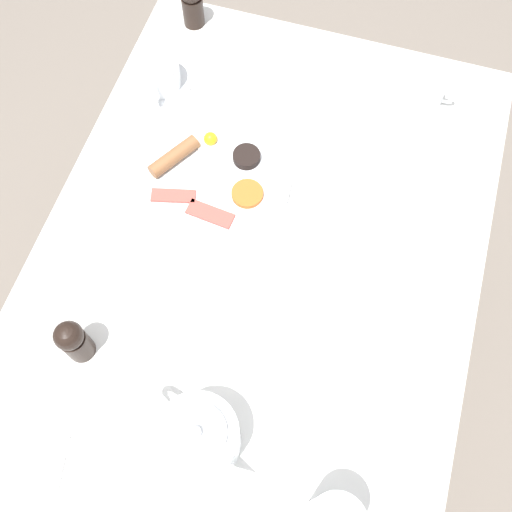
% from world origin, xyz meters
% --- Properties ---
extents(ground_plane, '(8.00, 8.00, 0.00)m').
position_xyz_m(ground_plane, '(0.00, 0.00, 0.00)').
color(ground_plane, '#70665B').
extents(table, '(0.81, 1.16, 0.72)m').
position_xyz_m(table, '(0.00, 0.00, 0.64)').
color(table, white).
rests_on(table, ground_plane).
extents(breakfast_plate, '(0.31, 0.31, 0.04)m').
position_xyz_m(breakfast_plate, '(-0.14, 0.14, 0.73)').
color(breakfast_plate, white).
rests_on(breakfast_plate, table).
extents(teapot_near, '(0.20, 0.13, 0.13)m').
position_xyz_m(teapot_near, '(0.01, -0.33, 0.77)').
color(teapot_near, white).
rests_on(teapot_near, table).
extents(teacup_with_saucer_left, '(0.13, 0.13, 0.07)m').
position_xyz_m(teacup_with_saucer_left, '(-0.31, 0.33, 0.75)').
color(teacup_with_saucer_left, white).
rests_on(teacup_with_saucer_left, table).
extents(creamer_jug, '(0.09, 0.07, 0.07)m').
position_xyz_m(creamer_jug, '(0.23, 0.45, 0.75)').
color(creamer_jug, white).
rests_on(creamer_jug, table).
extents(pepper_grinder, '(0.05, 0.05, 0.11)m').
position_xyz_m(pepper_grinder, '(-0.24, -0.25, 0.77)').
color(pepper_grinder, black).
rests_on(pepper_grinder, table).
extents(salt_grinder, '(0.05, 0.05, 0.11)m').
position_xyz_m(salt_grinder, '(-0.30, 0.52, 0.77)').
color(salt_grinder, black).
rests_on(salt_grinder, table).
extents(napkin_folded, '(0.15, 0.11, 0.01)m').
position_xyz_m(napkin_folded, '(-0.25, -0.44, 0.72)').
color(napkin_folded, white).
rests_on(napkin_folded, table).
extents(fork_by_plate, '(0.10, 0.16, 0.00)m').
position_xyz_m(fork_by_plate, '(0.27, 0.03, 0.72)').
color(fork_by_plate, silver).
rests_on(fork_by_plate, table).
extents(knife_by_plate, '(0.19, 0.07, 0.00)m').
position_xyz_m(knife_by_plate, '(-0.05, 0.45, 0.72)').
color(knife_by_plate, silver).
rests_on(knife_by_plate, table).
extents(spoon_for_tea, '(0.15, 0.06, 0.00)m').
position_xyz_m(spoon_for_tea, '(0.29, -0.17, 0.72)').
color(spoon_for_tea, silver).
rests_on(spoon_for_tea, table).
extents(fork_spare, '(0.09, 0.16, 0.00)m').
position_xyz_m(fork_spare, '(0.25, 0.26, 0.72)').
color(fork_spare, silver).
rests_on(fork_spare, table).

